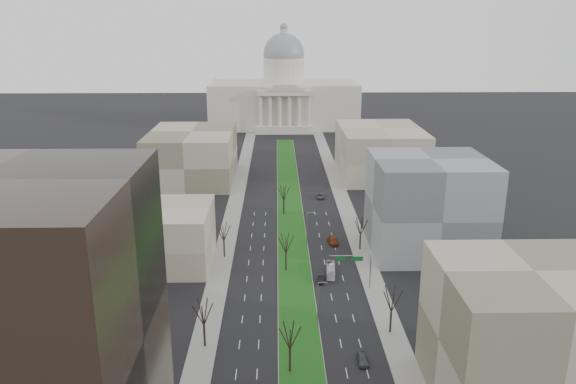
{
  "coord_description": "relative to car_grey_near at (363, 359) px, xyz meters",
  "views": [
    {
      "loc": [
        -3.94,
        -41.05,
        56.49
      ],
      "look_at": [
        -0.98,
        106.58,
        11.18
      ],
      "focal_mm": 35.0,
      "sensor_mm": 36.0,
      "label": 1
    }
  ],
  "objects": [
    {
      "name": "building_far_left",
      "position": [
        -45.56,
        117.57,
        8.27
      ],
      "size": [
        30.0,
        40.0,
        18.0
      ],
      "primitive_type": "cube",
      "color": "#79735D",
      "rests_on": "ground"
    },
    {
      "name": "building_grey_right",
      "position": [
        23.44,
        49.57,
        11.27
      ],
      "size": [
        28.0,
        26.0,
        24.0
      ],
      "primitive_type": "cube",
      "color": "slate",
      "rests_on": "ground"
    },
    {
      "name": "building_tan_right",
      "position": [
        22.44,
        -10.43,
        10.27
      ],
      "size": [
        26.0,
        24.0,
        22.0
      ],
      "primitive_type": "cube",
      "color": "#79735D",
      "rests_on": "ground"
    },
    {
      "name": "building_far_right",
      "position": [
        24.44,
        122.57,
        8.27
      ],
      "size": [
        30.0,
        40.0,
        18.0
      ],
      "primitive_type": "cube",
      "color": "tan",
      "rests_on": "ground"
    },
    {
      "name": "sidewalk_right",
      "position": [
        6.94,
        52.57,
        -0.66
      ],
      "size": [
        5.0,
        330.0,
        0.15
      ],
      "primitive_type": "cube",
      "color": "gray",
      "rests_on": "ground"
    },
    {
      "name": "streetlamp_median_b",
      "position": [
        -6.8,
        12.57,
        4.08
      ],
      "size": [
        1.9,
        0.2,
        9.16
      ],
      "color": "gray",
      "rests_on": "ground"
    },
    {
      "name": "tree_median_a",
      "position": [
        -12.56,
        -2.43,
        6.27
      ],
      "size": [
        5.4,
        5.4,
        9.72
      ],
      "color": "black",
      "rests_on": "ground"
    },
    {
      "name": "median",
      "position": [
        -10.56,
        76.56,
        -0.63
      ],
      "size": [
        8.0,
        222.03,
        0.2
      ],
      "color": "#999993",
      "rests_on": "ground"
    },
    {
      "name": "streetlamp_median_c",
      "position": [
        -6.8,
        52.57,
        4.08
      ],
      "size": [
        1.9,
        0.2,
        9.16
      ],
      "color": "gray",
      "rests_on": "ground"
    },
    {
      "name": "tree_median_c",
      "position": [
        -12.56,
        77.57,
        6.27
      ],
      "size": [
        5.4,
        5.4,
        9.72
      ],
      "color": "black",
      "rests_on": "ground"
    },
    {
      "name": "tree_right_far",
      "position": [
        6.64,
        49.57,
        5.8
      ],
      "size": [
        5.04,
        5.04,
        9.07
      ],
      "color": "black",
      "rests_on": "ground"
    },
    {
      "name": "car_grey_far",
      "position": [
        -0.11,
        93.61,
        -0.03
      ],
      "size": [
        2.84,
        5.24,
        1.4
      ],
      "primitive_type": "imported",
      "rotation": [
        0.0,
        0.0,
        -0.11
      ],
      "color": "#46494E",
      "rests_on": "ground"
    },
    {
      "name": "tree_right_mid",
      "position": [
        6.64,
        9.57,
        6.42
      ],
      "size": [
        5.52,
        5.52,
        9.94
      ],
      "color": "black",
      "rests_on": "ground"
    },
    {
      "name": "building_beige_left",
      "position": [
        -43.56,
        42.57,
        6.27
      ],
      "size": [
        26.0,
        22.0,
        14.0
      ],
      "primitive_type": "cube",
      "color": "tan",
      "rests_on": "ground"
    },
    {
      "name": "mast_arm_signs",
      "position": [
        2.93,
        27.6,
        5.38
      ],
      "size": [
        9.12,
        0.24,
        8.09
      ],
      "color": "gray",
      "rests_on": "ground"
    },
    {
      "name": "car_red",
      "position": [
        0.06,
        53.9,
        0.06
      ],
      "size": [
        2.71,
        5.63,
        1.58
      ],
      "primitive_type": "imported",
      "rotation": [
        0.0,
        0.0,
        0.09
      ],
      "color": "maroon",
      "rests_on": "ground"
    },
    {
      "name": "box_van",
      "position": [
        -2.24,
        35.02,
        0.38
      ],
      "size": [
        2.49,
        8.08,
        2.22
      ],
      "primitive_type": "imported",
      "rotation": [
        0.0,
        0.0,
        -0.08
      ],
      "color": "white",
      "rests_on": "ground"
    },
    {
      "name": "car_grey_near",
      "position": [
        0.0,
        0.0,
        0.0
      ],
      "size": [
        1.73,
        4.3,
        1.46
      ],
      "primitive_type": "imported",
      "rotation": [
        0.0,
        0.0,
        0.0
      ],
      "color": "#434549",
      "rests_on": "ground"
    },
    {
      "name": "ground",
      "position": [
        -10.56,
        77.57,
        -0.73
      ],
      "size": [
        600.0,
        600.0,
        0.0
      ],
      "primitive_type": "plane",
      "color": "black",
      "rests_on": "ground"
    },
    {
      "name": "capitol",
      "position": [
        -10.56,
        227.16,
        15.57
      ],
      "size": [
        80.0,
        46.0,
        55.0
      ],
      "color": "beige",
      "rests_on": "ground"
    },
    {
      "name": "tree_median_b",
      "position": [
        -12.56,
        37.57,
        6.27
      ],
      "size": [
        5.4,
        5.4,
        9.72
      ],
      "color": "black",
      "rests_on": "ground"
    },
    {
      "name": "tree_left_far",
      "position": [
        -27.76,
        45.57,
        6.11
      ],
      "size": [
        5.28,
        5.28,
        9.5
      ],
      "color": "black",
      "rests_on": "ground"
    },
    {
      "name": "tree_left_mid",
      "position": [
        -27.76,
        5.57,
        6.27
      ],
      "size": [
        5.4,
        5.4,
        9.72
      ],
      "color": "black",
      "rests_on": "ground"
    },
    {
      "name": "sidewalk_left",
      "position": [
        -28.06,
        52.57,
        -0.66
      ],
      "size": [
        5.0,
        330.0,
        0.15
      ],
      "primitive_type": "cube",
      "color": "gray",
      "rests_on": "ground"
    },
    {
      "name": "car_black",
      "position": [
        -4.8,
        31.51,
        -0.05
      ],
      "size": [
        1.78,
        4.24,
        1.36
      ],
      "primitive_type": "imported",
      "rotation": [
        0.0,
        0.0,
        -0.08
      ],
      "color": "black",
      "rests_on": "ground"
    },
    {
      "name": "building_glass_tower",
      "position": [
        -47.56,
        -24.43,
        19.27
      ],
      "size": [
        34.0,
        30.0,
        40.0
      ],
      "primitive_type": "cube",
      "color": "black",
      "rests_on": "ground"
    }
  ]
}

